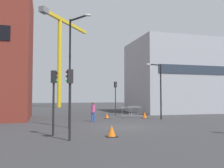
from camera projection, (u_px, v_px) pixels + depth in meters
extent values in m
plane|color=#333335|center=(126.00, 127.00, 18.14)|extent=(160.00, 160.00, 0.00)
cube|color=black|center=(3.00, 33.00, 20.80)|extent=(1.10, 0.06, 1.30)
cube|color=#A8AAB2|center=(180.00, 77.00, 36.31)|extent=(13.88, 9.82, 10.16)
cube|color=#2D3847|center=(200.00, 70.00, 31.58)|extent=(11.66, 0.08, 1.10)
cylinder|color=yellow|center=(59.00, 64.00, 53.87)|extent=(0.90, 0.90, 18.92)
cube|color=yellow|center=(67.00, 23.00, 57.38)|extent=(11.26, 15.21, 0.70)
cube|color=slate|center=(44.00, 10.00, 48.92)|extent=(2.03, 2.16, 1.10)
cylinder|color=black|center=(70.00, 73.00, 17.82)|extent=(0.14, 0.14, 7.82)
cube|color=black|center=(79.00, 18.00, 17.38)|extent=(1.11, 1.65, 0.10)
ellipsoid|color=silver|center=(88.00, 15.00, 16.75)|extent=(0.44, 0.24, 0.16)
cylinder|color=black|center=(161.00, 92.00, 24.56)|extent=(0.14, 0.14, 5.43)
cube|color=black|center=(155.00, 65.00, 24.28)|extent=(1.54, 0.55, 0.10)
ellipsoid|color=silver|center=(148.00, 64.00, 23.86)|extent=(0.44, 0.24, 0.16)
cylinder|color=#232326|center=(70.00, 112.00, 12.44)|extent=(0.12, 0.12, 2.87)
cube|color=#232326|center=(70.00, 76.00, 12.53)|extent=(0.29, 0.25, 0.70)
sphere|color=#390605|center=(67.00, 72.00, 12.49)|extent=(0.11, 0.11, 0.11)
sphere|color=#3C2905|center=(67.00, 76.00, 12.48)|extent=(0.11, 0.11, 0.11)
sphere|color=green|center=(67.00, 81.00, 12.47)|extent=(0.11, 0.11, 0.11)
cylinder|color=#232326|center=(53.00, 109.00, 14.00)|extent=(0.12, 0.12, 2.98)
cube|color=#232326|center=(54.00, 77.00, 14.10)|extent=(0.35, 0.32, 0.70)
sphere|color=#390605|center=(57.00, 73.00, 14.10)|extent=(0.11, 0.11, 0.11)
sphere|color=#3C2905|center=(57.00, 77.00, 14.09)|extent=(0.11, 0.11, 0.11)
sphere|color=green|center=(57.00, 81.00, 14.07)|extent=(0.11, 0.11, 0.11)
cylinder|color=#2D2D30|center=(115.00, 101.00, 29.78)|extent=(0.12, 0.12, 3.34)
cube|color=#2D2D30|center=(115.00, 85.00, 29.89)|extent=(0.34, 0.32, 0.70)
sphere|color=#390605|center=(117.00, 83.00, 30.00)|extent=(0.11, 0.11, 0.11)
sphere|color=#F2A514|center=(117.00, 85.00, 29.99)|extent=(0.11, 0.11, 0.11)
sphere|color=#07330F|center=(117.00, 86.00, 29.97)|extent=(0.11, 0.11, 0.11)
cylinder|color=#33519E|center=(94.00, 117.00, 22.03)|extent=(0.14, 0.14, 0.82)
cylinder|color=#33519E|center=(92.00, 117.00, 22.04)|extent=(0.14, 0.14, 0.82)
cylinder|color=#D14C8C|center=(93.00, 108.00, 22.08)|extent=(0.34, 0.34, 0.68)
sphere|color=brown|center=(93.00, 103.00, 22.10)|extent=(0.22, 0.22, 0.22)
cube|color=#9EA0A5|center=(138.00, 106.00, 30.78)|extent=(2.55, 0.18, 0.06)
cube|color=#9EA0A5|center=(138.00, 114.00, 30.73)|extent=(2.55, 0.18, 0.06)
cylinder|color=#9EA0A5|center=(129.00, 110.00, 30.50)|extent=(0.04, 0.04, 1.05)
cylinder|color=#9EA0A5|center=(138.00, 110.00, 30.76)|extent=(0.04, 0.04, 1.05)
cylinder|color=#9EA0A5|center=(147.00, 110.00, 31.01)|extent=(0.04, 0.04, 1.05)
cube|color=gray|center=(132.00, 107.00, 27.37)|extent=(2.39, 0.21, 0.06)
cube|color=gray|center=(132.00, 116.00, 27.32)|extent=(2.39, 0.21, 0.06)
cylinder|color=gray|center=(122.00, 112.00, 27.12)|extent=(0.04, 0.04, 1.05)
cylinder|color=gray|center=(132.00, 112.00, 27.34)|extent=(0.04, 0.04, 1.05)
cylinder|color=gray|center=(141.00, 112.00, 27.56)|extent=(0.04, 0.04, 1.05)
cube|color=black|center=(107.00, 118.00, 25.24)|extent=(0.53, 0.53, 0.03)
cone|color=orange|center=(107.00, 116.00, 25.25)|extent=(0.40, 0.40, 0.53)
cube|color=black|center=(145.00, 118.00, 25.59)|extent=(0.65, 0.65, 0.03)
cone|color=#E55B0F|center=(145.00, 115.00, 25.61)|extent=(0.50, 0.50, 0.66)
cube|color=black|center=(112.00, 136.00, 13.59)|extent=(0.63, 0.63, 0.03)
cone|color=orange|center=(112.00, 131.00, 13.60)|extent=(0.48, 0.48, 0.64)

